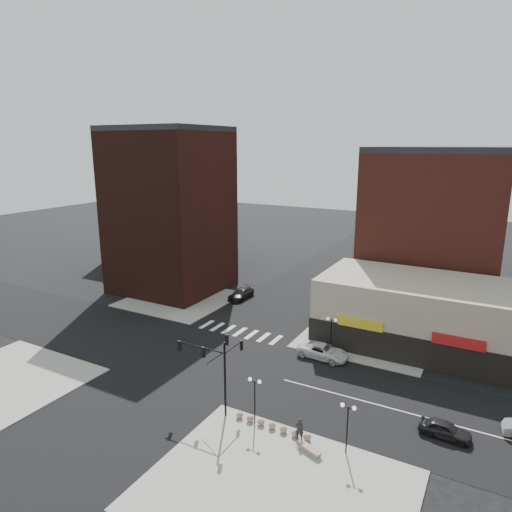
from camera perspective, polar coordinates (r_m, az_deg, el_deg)
The scene contains 20 objects.
ground at distance 52.31m, azimuth -6.64°, elevation -12.57°, with size 240.00×240.00×0.00m, color black.
road_ew at distance 52.31m, azimuth -6.64°, elevation -12.56°, with size 200.00×14.00×0.02m, color black.
road_ns at distance 52.31m, azimuth -6.64°, elevation -12.56°, with size 14.00×200.00×0.02m, color black.
sidewalk_nw at distance 71.09m, azimuth -9.46°, elevation -5.33°, with size 15.00×15.00×0.12m, color gray.
sidewalk_ne at distance 58.78m, azimuth 13.77°, elevation -9.74°, with size 15.00×15.00×0.12m, color gray.
sidewalk_se at distance 35.25m, azimuth 2.54°, elevation -27.21°, with size 18.00×14.00×0.12m, color gray.
building_nw at distance 73.93m, azimuth -10.69°, elevation 5.31°, with size 16.00×15.00×25.00m, color #341510.
building_nw_low at distance 94.95m, azimuth -10.69°, elevation 3.20°, with size 20.00×18.00×12.00m, color #341510.
building_ne_midrise at distance 69.05m, azimuth 21.21°, elevation 2.75°, with size 18.00×15.00×22.00m, color maroon.
building_ne_row at distance 56.93m, azimuth 20.46°, elevation -7.52°, with size 24.20×12.20×8.00m.
traffic_signal at distance 40.64m, azimuth -4.81°, elevation -12.87°, with size 5.59×3.09×7.77m.
street_lamp_se_a at distance 39.58m, azimuth -0.16°, elevation -16.35°, with size 1.22×0.32×4.16m.
street_lamp_se_b at distance 36.96m, azimuth 11.40°, elevation -19.06°, with size 1.22×0.32×4.16m.
street_lamp_ne at distance 52.42m, azimuth 9.41°, elevation -8.66°, with size 1.22×0.32×4.16m.
bollard_row at distance 40.46m, azimuth 2.02°, elevation -20.41°, with size 6.92×0.62×0.62m.
white_suv at distance 52.25m, azimuth 8.37°, elevation -11.70°, with size 2.62×5.68×1.58m, color white.
dark_sedan_east at distance 42.40m, azimuth 22.56°, elevation -19.39°, with size 1.63×4.05×1.38m, color black.
dark_sedan_north at distance 70.30m, azimuth -1.88°, elevation -4.74°, with size 2.17×5.34×1.55m, color black.
pedestrian at distance 39.06m, azimuth 5.46°, elevation -20.71°, with size 0.70×0.46×1.92m, color #242226.
stone_bench at distance 38.21m, azimuth 6.83°, elevation -22.98°, with size 1.98×1.21×0.44m.
Camera 1 is at (27.55, -37.92, 23.23)m, focal length 32.00 mm.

